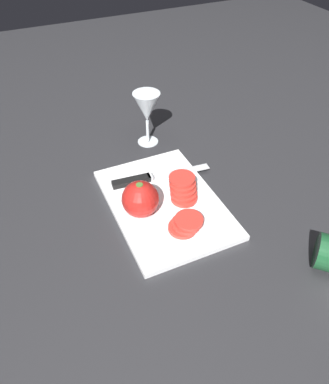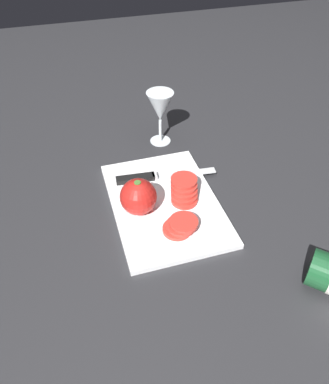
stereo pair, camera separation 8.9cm
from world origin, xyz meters
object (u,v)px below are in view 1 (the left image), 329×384
(wine_glass, at_px, (147,109))
(whole_tomato, at_px, (140,199))
(knife, at_px, (142,179))
(tomato_slice_stack_far, at_px, (186,224))
(tomato_slice_stack_near, at_px, (183,188))

(wine_glass, relative_size, whole_tomato, 1.82)
(knife, relative_size, tomato_slice_stack_far, 3.32)
(whole_tomato, distance_m, tomato_slice_stack_near, 0.12)
(knife, bearing_deg, whole_tomato, -107.51)
(knife, xyz_separation_m, tomato_slice_stack_far, (-0.20, -0.03, 0.01))
(wine_glass, xyz_separation_m, whole_tomato, (-0.29, 0.14, -0.05))
(tomato_slice_stack_near, bearing_deg, tomato_slice_stack_far, 156.76)
(whole_tomato, bearing_deg, knife, -22.64)
(whole_tomato, bearing_deg, tomato_slice_stack_near, -83.15)
(whole_tomato, xyz_separation_m, tomato_slice_stack_far, (-0.09, -0.07, -0.03))
(whole_tomato, distance_m, tomato_slice_stack_far, 0.12)
(wine_glass, height_order, whole_tomato, wine_glass)
(knife, bearing_deg, tomato_slice_stack_near, -46.80)
(knife, height_order, tomato_slice_stack_far, tomato_slice_stack_far)
(wine_glass, distance_m, tomato_slice_stack_near, 0.28)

